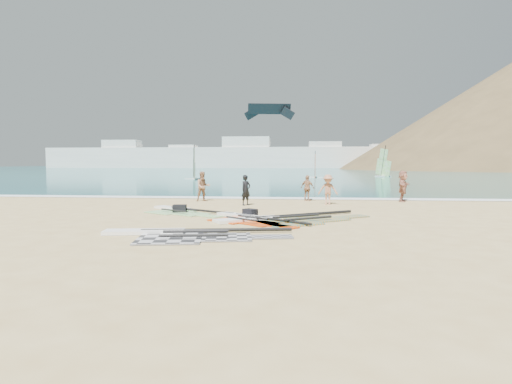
# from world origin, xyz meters

# --- Properties ---
(ground) EXTENTS (300.00, 300.00, 0.00)m
(ground) POSITION_xyz_m (0.00, 0.00, 0.00)
(ground) COLOR tan
(ground) RESTS_ON ground
(sea) EXTENTS (300.00, 240.00, 0.06)m
(sea) POSITION_xyz_m (0.00, 132.00, 0.00)
(sea) COLOR #0D4A5D
(sea) RESTS_ON ground
(surf_line) EXTENTS (300.00, 1.20, 0.04)m
(surf_line) POSITION_xyz_m (0.00, 12.30, 0.00)
(surf_line) COLOR white
(surf_line) RESTS_ON ground
(far_town) EXTENTS (160.00, 8.00, 12.00)m
(far_town) POSITION_xyz_m (-15.72, 150.00, 4.49)
(far_town) COLOR white
(far_town) RESTS_ON ground
(rig_grey) EXTENTS (6.14, 2.85, 0.20)m
(rig_grey) POSITION_xyz_m (-2.78, -1.69, 0.05)
(rig_grey) COLOR #262528
(rig_grey) RESTS_ON ground
(rig_green) EXTENTS (4.43, 3.82, 0.20)m
(rig_green) POSITION_xyz_m (-4.66, 4.67, 0.05)
(rig_green) COLOR green
(rig_green) RESTS_ON ground
(rig_orange) EXTENTS (6.29, 4.79, 0.21)m
(rig_orange) POSITION_xyz_m (0.32, 2.21, 0.05)
(rig_orange) COLOR orange
(rig_orange) RESTS_ON ground
(rig_red) EXTENTS (4.10, 4.10, 0.19)m
(rig_red) POSITION_xyz_m (-1.20, 2.17, 0.05)
(rig_red) COLOR red
(rig_red) RESTS_ON ground
(gear_bag_near) EXTENTS (0.64, 0.50, 0.38)m
(gear_bag_near) POSITION_xyz_m (-4.52, 4.24, 0.19)
(gear_bag_near) COLOR black
(gear_bag_near) RESTS_ON ground
(gear_bag_far) EXTENTS (0.69, 0.67, 0.34)m
(gear_bag_far) POSITION_xyz_m (-1.16, 3.16, 0.17)
(gear_bag_far) COLOR black
(gear_bag_far) RESTS_ON ground
(person_wetsuit) EXTENTS (0.69, 0.70, 1.63)m
(person_wetsuit) POSITION_xyz_m (-1.96, 8.01, 0.81)
(person_wetsuit) COLOR black
(person_wetsuit) RESTS_ON ground
(beachgoer_left) EXTENTS (1.05, 0.96, 1.75)m
(beachgoer_left) POSITION_xyz_m (-4.80, 10.18, 0.88)
(beachgoer_left) COLOR #A77755
(beachgoer_left) RESTS_ON ground
(beachgoer_mid) EXTENTS (1.10, 0.68, 1.64)m
(beachgoer_mid) POSITION_xyz_m (2.43, 8.93, 0.82)
(beachgoer_mid) COLOR #B97857
(beachgoer_mid) RESTS_ON ground
(beachgoer_back) EXTENTS (0.97, 0.79, 1.54)m
(beachgoer_back) POSITION_xyz_m (1.35, 10.99, 0.77)
(beachgoer_back) COLOR #AC7C57
(beachgoer_back) RESTS_ON ground
(beachgoer_right) EXTENTS (1.13, 1.77, 1.82)m
(beachgoer_right) POSITION_xyz_m (6.89, 11.08, 0.91)
(beachgoer_right) COLOR #B8775F
(beachgoer_right) RESTS_ON ground
(windsurfer_left) EXTENTS (2.65, 2.96, 4.65)m
(windsurfer_left) POSITION_xyz_m (-13.05, 40.63, 1.34)
(windsurfer_left) COLOR white
(windsurfer_left) RESTS_ON ground
(windsurfer_centre) EXTENTS (2.20, 2.69, 4.01)m
(windsurfer_centre) POSITION_xyz_m (3.04, 48.94, 1.20)
(windsurfer_centre) COLOR white
(windsurfer_centre) RESTS_ON ground
(windsurfer_right) EXTENTS (2.70, 2.80, 4.99)m
(windsurfer_right) POSITION_xyz_m (13.89, 54.53, 1.41)
(windsurfer_right) COLOR white
(windsurfer_right) RESTS_ON ground
(kitesurf_kite) EXTENTS (7.43, 1.94, 2.44)m
(kitesurf_kite) POSITION_xyz_m (-3.72, 48.76, 9.93)
(kitesurf_kite) COLOR black
(kitesurf_kite) RESTS_ON ground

